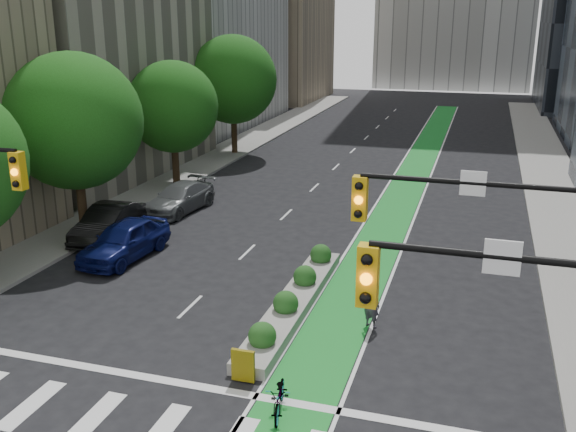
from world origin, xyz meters
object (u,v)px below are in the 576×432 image
Objects in this scene: cyclist at (372,305)px; parked_car_left_mid at (108,223)px; bicycle at (280,397)px; median_planter at (294,299)px; parked_car_left_far at (180,198)px; parked_car_left_near at (124,240)px.

cyclist reaches higher than parked_car_left_mid.
cyclist is (1.48, 5.69, 0.35)m from bicycle.
median_planter is 5.57× the size of bicycle.
parked_car_left_mid is 0.97× the size of parked_car_left_far.
median_planter is at bearing -28.51° from parked_car_left_mid.
cyclist is (2.96, -0.66, 0.46)m from median_planter.
parked_car_left_near is at bearing 7.97° from cyclist.
median_planter is 6.52m from bicycle.
parked_car_left_near reaches higher than parked_car_left_far.
cyclist reaches higher than parked_car_left_far.
parked_car_left_far is (-0.92, 7.29, -0.11)m from parked_car_left_near.
bicycle is 0.37× the size of parked_car_left_near.
parked_car_left_mid is (-12.18, 11.09, 0.33)m from bicycle.
parked_car_left_near is (-11.54, 3.33, 0.02)m from cyclist.
median_planter is 13.77m from parked_car_left_far.
parked_car_left_mid reaches higher than parked_car_left_far.
cyclist is 0.33× the size of parked_car_left_near.
median_planter is at bearing 11.56° from cyclist.
parked_car_left_mid reaches higher than median_planter.
cyclist reaches higher than bicycle.
parked_car_left_mid is at bearing -96.14° from parked_car_left_far.
bicycle is 0.36× the size of parked_car_left_far.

